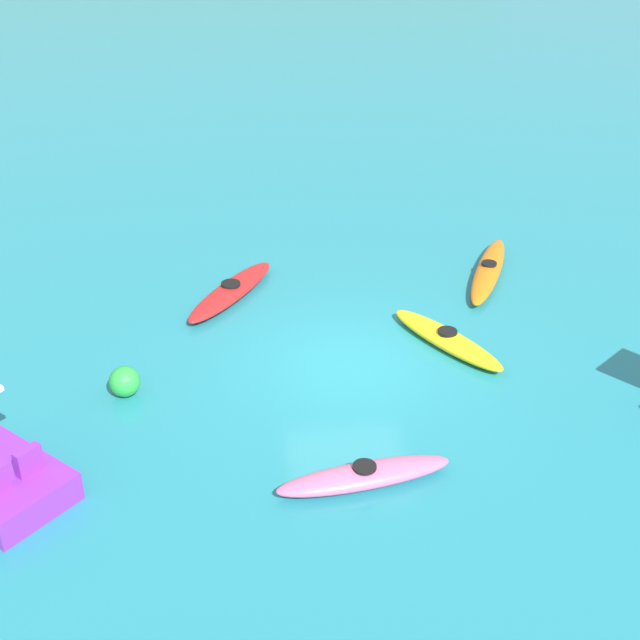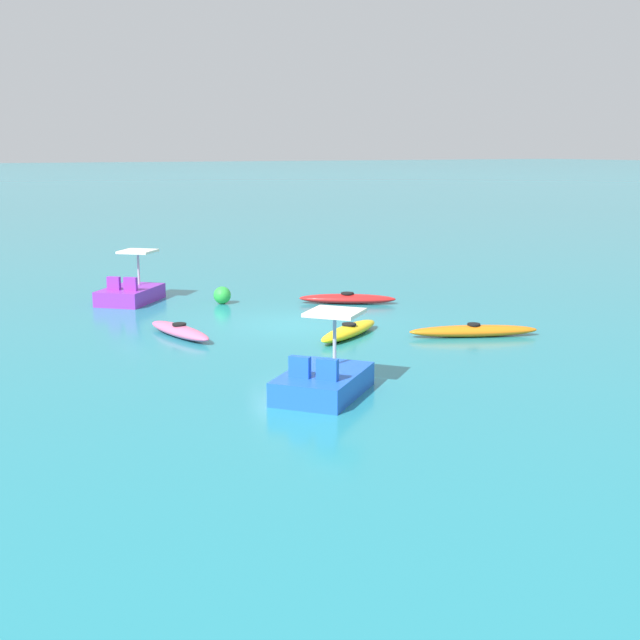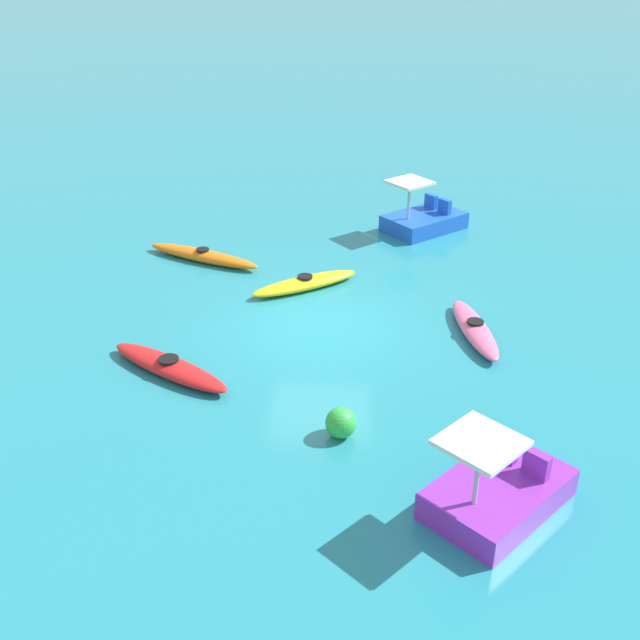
{
  "view_description": "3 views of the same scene",
  "coord_description": "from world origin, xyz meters",
  "px_view_note": "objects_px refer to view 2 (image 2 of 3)",
  "views": [
    {
      "loc": [
        -2.02,
        -14.49,
        9.28
      ],
      "look_at": [
        -0.52,
        0.63,
        0.69
      ],
      "focal_mm": 49.41,
      "sensor_mm": 36.0,
      "label": 1
    },
    {
      "loc": [
        21.32,
        -11.13,
        5.08
      ],
      "look_at": [
        1.41,
        -0.05,
        0.41
      ],
      "focal_mm": 47.01,
      "sensor_mm": 36.0,
      "label": 2
    },
    {
      "loc": [
        -15.69,
        -0.87,
        8.4
      ],
      "look_at": [
        -0.07,
        0.0,
        0.21
      ],
      "focal_mm": 42.44,
      "sensor_mm": 36.0,
      "label": 3
    }
  ],
  "objects_px": {
    "kayak_red": "(347,299)",
    "buoy_green": "(222,295)",
    "kayak_orange": "(474,331)",
    "pedal_boat_purple": "(130,292)",
    "pedal_boat_blue": "(323,379)",
    "kayak_pink": "(180,331)",
    "kayak_yellow": "(349,331)"
  },
  "relations": [
    {
      "from": "kayak_red",
      "to": "buoy_green",
      "type": "distance_m",
      "value": 4.18
    },
    {
      "from": "kayak_orange",
      "to": "pedal_boat_purple",
      "type": "distance_m",
      "value": 11.86
    },
    {
      "from": "kayak_orange",
      "to": "buoy_green",
      "type": "bearing_deg",
      "value": -152.74
    },
    {
      "from": "pedal_boat_blue",
      "to": "buoy_green",
      "type": "height_order",
      "value": "pedal_boat_blue"
    },
    {
      "from": "kayak_orange",
      "to": "pedal_boat_blue",
      "type": "distance_m",
      "value": 6.95
    },
    {
      "from": "kayak_pink",
      "to": "buoy_green",
      "type": "xyz_separation_m",
      "value": [
        -4.05,
        2.95,
        0.13
      ]
    },
    {
      "from": "kayak_red",
      "to": "buoy_green",
      "type": "relative_size",
      "value": 5.31
    },
    {
      "from": "kayak_yellow",
      "to": "kayak_orange",
      "type": "bearing_deg",
      "value": 60.86
    },
    {
      "from": "kayak_pink",
      "to": "kayak_orange",
      "type": "bearing_deg",
      "value": 60.84
    },
    {
      "from": "kayak_pink",
      "to": "kayak_orange",
      "type": "distance_m",
      "value": 8.1
    },
    {
      "from": "pedal_boat_purple",
      "to": "pedal_boat_blue",
      "type": "bearing_deg",
      "value": 1.64
    },
    {
      "from": "buoy_green",
      "to": "kayak_orange",
      "type": "bearing_deg",
      "value": 27.26
    },
    {
      "from": "pedal_boat_blue",
      "to": "kayak_orange",
      "type": "bearing_deg",
      "value": 114.15
    },
    {
      "from": "kayak_pink",
      "to": "pedal_boat_purple",
      "type": "height_order",
      "value": "pedal_boat_purple"
    },
    {
      "from": "kayak_orange",
      "to": "pedal_boat_blue",
      "type": "xyz_separation_m",
      "value": [
        2.84,
        -6.34,
        0.17
      ]
    },
    {
      "from": "kayak_red",
      "to": "pedal_boat_blue",
      "type": "distance_m",
      "value": 10.63
    },
    {
      "from": "pedal_boat_blue",
      "to": "pedal_boat_purple",
      "type": "bearing_deg",
      "value": -178.36
    },
    {
      "from": "kayak_pink",
      "to": "kayak_orange",
      "type": "height_order",
      "value": "same"
    },
    {
      "from": "kayak_orange",
      "to": "kayak_yellow",
      "type": "bearing_deg",
      "value": -119.14
    },
    {
      "from": "pedal_boat_purple",
      "to": "buoy_green",
      "type": "bearing_deg",
      "value": 55.37
    },
    {
      "from": "kayak_pink",
      "to": "pedal_boat_blue",
      "type": "xyz_separation_m",
      "value": [
        6.79,
        0.73,
        0.17
      ]
    },
    {
      "from": "kayak_pink",
      "to": "pedal_boat_purple",
      "type": "bearing_deg",
      "value": 176.38
    },
    {
      "from": "kayak_orange",
      "to": "pedal_boat_purple",
      "type": "relative_size",
      "value": 1.26
    },
    {
      "from": "kayak_red",
      "to": "kayak_pink",
      "type": "bearing_deg",
      "value": -72.75
    },
    {
      "from": "buoy_green",
      "to": "pedal_boat_blue",
      "type": "bearing_deg",
      "value": -11.58
    },
    {
      "from": "pedal_boat_blue",
      "to": "pedal_boat_purple",
      "type": "xyz_separation_m",
      "value": [
        -12.63,
        -0.36,
        0.0
      ]
    },
    {
      "from": "kayak_red",
      "to": "pedal_boat_purple",
      "type": "xyz_separation_m",
      "value": [
        -3.78,
        -6.25,
        0.17
      ]
    },
    {
      "from": "kayak_orange",
      "to": "kayak_red",
      "type": "relative_size",
      "value": 1.14
    },
    {
      "from": "kayak_orange",
      "to": "pedal_boat_purple",
      "type": "bearing_deg",
      "value": -145.58
    },
    {
      "from": "kayak_pink",
      "to": "kayak_red",
      "type": "height_order",
      "value": "same"
    },
    {
      "from": "kayak_orange",
      "to": "pedal_boat_blue",
      "type": "relative_size",
      "value": 1.25
    },
    {
      "from": "kayak_pink",
      "to": "kayak_red",
      "type": "distance_m",
      "value": 6.94
    }
  ]
}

